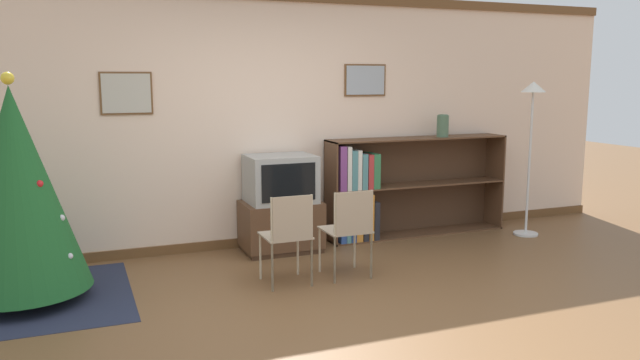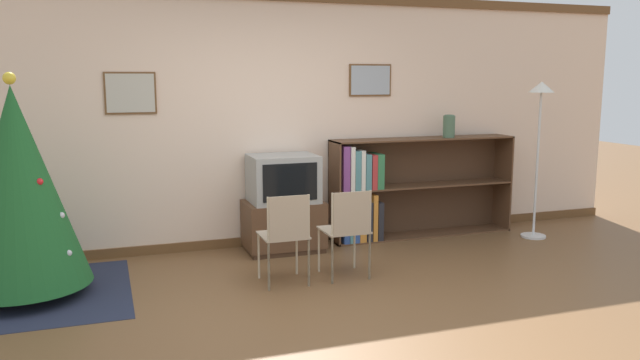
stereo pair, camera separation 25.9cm
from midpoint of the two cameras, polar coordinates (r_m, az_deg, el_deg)
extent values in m
plane|color=brown|center=(4.93, 0.20, -12.17)|extent=(24.00, 24.00, 0.00)
cube|color=beige|center=(6.71, -6.93, 5.35)|extent=(9.08, 0.08, 2.70)
cube|color=brown|center=(6.87, -6.60, -5.55)|extent=(9.08, 0.03, 0.10)
cube|color=brown|center=(6.44, -18.41, 7.53)|extent=(0.50, 0.02, 0.41)
cube|color=#BCB7A8|center=(6.43, -18.40, 7.53)|extent=(0.46, 0.01, 0.38)
cube|color=brown|center=(7.08, 3.09, 9.10)|extent=(0.50, 0.02, 0.36)
cube|color=#9EA8B2|center=(7.07, 3.13, 9.10)|extent=(0.47, 0.01, 0.32)
cube|color=#23283D|center=(5.79, -26.54, -9.83)|extent=(1.67, 1.63, 0.01)
cylinder|color=maroon|center=(5.77, -26.57, -9.32)|extent=(0.36, 0.36, 0.10)
cone|color=#1E5B28|center=(5.57, -27.22, -0.76)|extent=(1.08, 1.08, 1.65)
sphere|color=yellow|center=(5.50, -27.90, 8.22)|extent=(0.10, 0.10, 0.10)
sphere|color=red|center=(5.38, -25.53, -0.31)|extent=(0.06, 0.06, 0.06)
sphere|color=#1E4CB2|center=(5.58, -28.09, 5.06)|extent=(0.06, 0.06, 0.06)
sphere|color=silver|center=(6.05, -27.05, -4.18)|extent=(0.06, 0.06, 0.06)
sphere|color=silver|center=(5.43, -23.19, -6.43)|extent=(0.05, 0.05, 0.05)
sphere|color=silver|center=(5.48, -23.82, -3.20)|extent=(0.06, 0.06, 0.06)
cube|color=#412A1A|center=(6.65, -4.69, -6.25)|extent=(0.78, 0.53, 0.05)
cube|color=brown|center=(6.59, -4.72, -4.04)|extent=(0.81, 0.55, 0.48)
cube|color=#9E9E99|center=(6.49, -4.78, 0.12)|extent=(0.69, 0.53, 0.49)
cube|color=black|center=(6.24, -4.06, -0.25)|extent=(0.57, 0.01, 0.38)
cube|color=tan|center=(5.53, -4.53, -5.09)|extent=(0.40, 0.40, 0.02)
cube|color=tan|center=(5.31, -3.94, -3.51)|extent=(0.35, 0.01, 0.38)
cylinder|color=beige|center=(5.71, -6.78, -6.95)|extent=(0.02, 0.02, 0.42)
cylinder|color=beige|center=(5.81, -3.33, -6.62)|extent=(0.02, 0.02, 0.42)
cylinder|color=beige|center=(5.38, -5.78, -7.97)|extent=(0.02, 0.02, 0.42)
cylinder|color=beige|center=(5.48, -2.13, -7.59)|extent=(0.02, 0.02, 0.42)
cylinder|color=beige|center=(5.32, -5.81, -5.94)|extent=(0.02, 0.02, 0.82)
cylinder|color=beige|center=(5.43, -2.14, -5.59)|extent=(0.02, 0.02, 0.82)
cube|color=tan|center=(5.73, 1.02, -4.57)|extent=(0.40, 0.40, 0.02)
cube|color=tan|center=(5.51, 1.80, -3.02)|extent=(0.35, 0.01, 0.38)
cylinder|color=beige|center=(5.88, -1.30, -6.41)|extent=(0.02, 0.02, 0.42)
cylinder|color=beige|center=(6.01, 1.94, -6.07)|extent=(0.02, 0.02, 0.42)
cylinder|color=beige|center=(5.56, 0.01, -7.35)|extent=(0.02, 0.02, 0.42)
cylinder|color=beige|center=(5.69, 3.40, -6.95)|extent=(0.02, 0.02, 0.42)
cylinder|color=beige|center=(5.50, 0.01, -5.38)|extent=(0.02, 0.02, 0.82)
cylinder|color=beige|center=(5.64, 3.42, -5.03)|extent=(0.02, 0.02, 0.82)
cube|color=brown|center=(6.82, -0.09, -1.15)|extent=(0.02, 0.36, 1.13)
cube|color=brown|center=(7.88, 14.75, -0.05)|extent=(0.02, 0.36, 1.13)
cube|color=brown|center=(7.21, 7.96, 3.80)|extent=(2.19, 0.36, 0.02)
cube|color=brown|center=(7.40, 7.77, -4.82)|extent=(2.19, 0.36, 0.02)
cube|color=brown|center=(7.28, 7.87, -0.39)|extent=(2.15, 0.36, 0.02)
cube|color=#492F1E|center=(7.44, 7.20, -0.35)|extent=(2.19, 0.01, 1.13)
cube|color=#2D4C93|center=(6.88, 0.70, -3.52)|extent=(0.06, 0.27, 0.52)
cube|color=teal|center=(6.91, 1.17, -3.49)|extent=(0.05, 0.28, 0.52)
cube|color=#2D4C93|center=(6.94, 1.59, -3.42)|extent=(0.05, 0.30, 0.52)
cube|color=orange|center=(6.95, 2.22, -3.73)|extent=(0.08, 0.24, 0.44)
cube|color=#232328|center=(6.99, 2.77, -3.67)|extent=(0.06, 0.27, 0.44)
cube|color=orange|center=(7.01, 3.25, -3.30)|extent=(0.05, 0.28, 0.52)
cube|color=#232328|center=(7.06, 3.71, -3.59)|extent=(0.06, 0.29, 0.43)
cube|color=#7A3D7F|center=(6.74, 0.77, 1.08)|extent=(0.07, 0.20, 0.49)
cube|color=silver|center=(6.80, 1.22, 1.13)|extent=(0.05, 0.27, 0.48)
cube|color=teal|center=(6.84, 1.63, 0.98)|extent=(0.07, 0.31, 0.43)
cube|color=silver|center=(6.84, 2.19, 0.98)|extent=(0.05, 0.24, 0.43)
cube|color=teal|center=(6.89, 2.58, 0.86)|extent=(0.06, 0.30, 0.39)
cube|color=#B73333|center=(6.88, 3.29, 0.80)|extent=(0.06, 0.20, 0.38)
cube|color=#337547|center=(6.95, 3.69, 0.89)|extent=(0.08, 0.28, 0.39)
cylinder|color=#47664C|center=(7.31, 10.16, 4.86)|extent=(0.14, 0.14, 0.25)
torus|color=#47664C|center=(7.30, 10.19, 5.82)|extent=(0.12, 0.12, 0.02)
cylinder|color=silver|center=(7.63, 17.36, -4.71)|extent=(0.28, 0.28, 0.03)
cylinder|color=silver|center=(7.48, 17.66, 1.43)|extent=(0.03, 0.03, 1.62)
cone|color=white|center=(7.42, 17.99, 8.11)|extent=(0.28, 0.28, 0.12)
camera|label=1|loc=(0.13, -91.26, -0.21)|focal=35.00mm
camera|label=2|loc=(0.13, 88.74, 0.21)|focal=35.00mm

